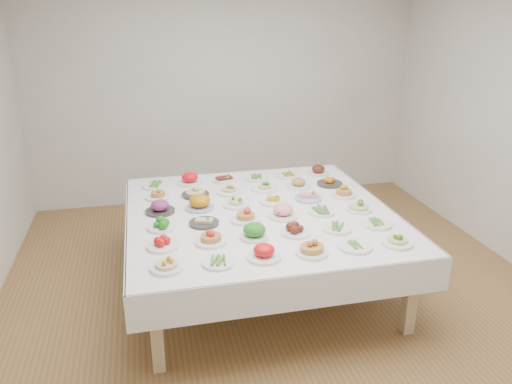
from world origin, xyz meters
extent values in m
plane|color=#8D603A|center=(0.00, 0.00, 0.00)|extent=(5.00, 5.00, 0.00)
cube|color=silver|center=(0.00, 2.50, 1.40)|extent=(5.00, 0.02, 2.80)
cube|color=silver|center=(0.00, -2.50, 1.40)|extent=(5.00, 0.02, 2.80)
cube|color=white|center=(-0.12, 0.11, 0.72)|extent=(2.34, 2.34, 0.06)
cube|color=white|center=(-0.12, 1.28, 0.61)|extent=(2.36, 0.02, 0.28)
cube|color=white|center=(-0.12, -1.06, 0.61)|extent=(2.36, 0.02, 0.28)
cube|color=white|center=(1.05, 0.11, 0.61)|extent=(0.02, 2.36, 0.28)
cube|color=white|center=(-1.29, 0.11, 0.61)|extent=(0.02, 2.36, 0.28)
cube|color=tan|center=(-1.11, -0.88, 0.34)|extent=(0.09, 0.09, 0.69)
cube|color=tan|center=(0.87, -0.88, 0.34)|extent=(0.09, 0.09, 0.69)
cube|color=tan|center=(-1.11, 1.10, 0.34)|extent=(0.09, 0.09, 0.69)
cube|color=tan|center=(0.87, 1.10, 0.34)|extent=(0.09, 0.09, 0.69)
cylinder|color=white|center=(-1.00, -0.76, 0.76)|extent=(0.23, 0.23, 0.02)
cylinder|color=white|center=(-0.64, -0.78, 0.76)|extent=(0.23, 0.23, 0.02)
cylinder|color=white|center=(-0.30, -0.76, 0.76)|extent=(0.25, 0.25, 0.02)
cylinder|color=white|center=(0.07, -0.78, 0.76)|extent=(0.24, 0.24, 0.02)
cylinder|color=white|center=(0.42, -0.76, 0.76)|extent=(0.25, 0.25, 0.02)
cylinder|color=white|center=(0.76, -0.78, 0.76)|extent=(0.24, 0.24, 0.02)
cylinder|color=white|center=(-1.01, -0.41, 0.76)|extent=(0.25, 0.25, 0.02)
cylinder|color=white|center=(-0.64, -0.42, 0.76)|extent=(0.25, 0.25, 0.02)
cylinder|color=white|center=(-0.29, -0.42, 0.76)|extent=(0.23, 0.23, 0.02)
cylinder|color=white|center=(0.05, -0.42, 0.76)|extent=(0.24, 0.24, 0.02)
cylinder|color=white|center=(0.41, -0.42, 0.76)|extent=(0.24, 0.24, 0.02)
cylinder|color=white|center=(0.77, -0.41, 0.76)|extent=(0.26, 0.26, 0.02)
cylinder|color=white|center=(-1.00, -0.07, 0.76)|extent=(0.23, 0.23, 0.02)
cylinder|color=#2F2D2A|center=(-0.65, -0.06, 0.76)|extent=(0.25, 0.25, 0.02)
cylinder|color=white|center=(-0.29, -0.06, 0.76)|extent=(0.26, 0.26, 0.02)
cylinder|color=white|center=(0.05, -0.06, 0.76)|extent=(0.25, 0.25, 0.02)
cylinder|color=white|center=(0.40, -0.06, 0.76)|extent=(0.23, 0.23, 0.02)
cylinder|color=white|center=(0.75, -0.08, 0.76)|extent=(0.23, 0.23, 0.02)
cylinder|color=#2F2D2A|center=(-0.99, 0.28, 0.76)|extent=(0.26, 0.26, 0.02)
cylinder|color=#4C66B2|center=(-0.64, 0.29, 0.76)|extent=(0.26, 0.26, 0.02)
cylinder|color=white|center=(-0.30, 0.29, 0.76)|extent=(0.24, 0.24, 0.02)
cylinder|color=white|center=(0.05, 0.28, 0.76)|extent=(0.26, 0.26, 0.02)
cylinder|color=#4C66B2|center=(0.40, 0.29, 0.76)|extent=(0.25, 0.25, 0.02)
cylinder|color=white|center=(0.76, 0.29, 0.76)|extent=(0.23, 0.23, 0.02)
cylinder|color=white|center=(-0.99, 0.64, 0.76)|extent=(0.23, 0.23, 0.02)
cylinder|color=#2F2D2A|center=(-0.64, 0.63, 0.76)|extent=(0.26, 0.26, 0.02)
cylinder|color=white|center=(-0.30, 0.63, 0.76)|extent=(0.25, 0.25, 0.02)
cylinder|color=white|center=(0.06, 0.63, 0.76)|extent=(0.25, 0.25, 0.02)
cylinder|color=white|center=(0.41, 0.64, 0.76)|extent=(0.23, 0.23, 0.02)
cylinder|color=#2F2D2A|center=(0.75, 0.63, 0.76)|extent=(0.26, 0.26, 0.02)
cylinder|color=white|center=(-1.00, 0.98, 0.76)|extent=(0.26, 0.26, 0.02)
cylinder|color=white|center=(-0.65, 0.99, 0.76)|extent=(0.26, 0.26, 0.02)
cylinder|color=white|center=(-0.29, 0.99, 0.76)|extent=(0.25, 0.25, 0.02)
cylinder|color=white|center=(0.05, 0.98, 0.76)|extent=(0.25, 0.25, 0.02)
cylinder|color=white|center=(0.40, 0.98, 0.76)|extent=(0.26, 0.26, 0.02)
cylinder|color=white|center=(0.75, 0.98, 0.76)|extent=(0.23, 0.23, 0.02)
camera|label=1|loc=(-1.09, -3.91, 2.48)|focal=35.00mm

